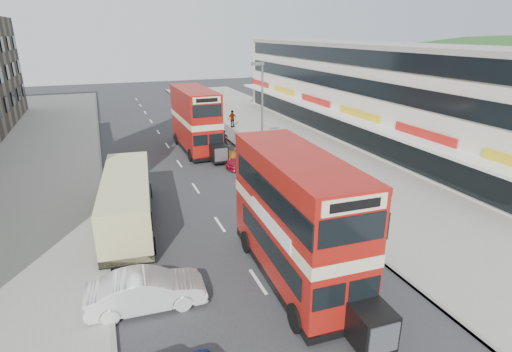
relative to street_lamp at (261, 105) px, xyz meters
name	(u,v)px	position (x,y,z in m)	size (l,w,h in m)	color
ground	(276,309)	(-6.52, -18.00, -4.78)	(160.00, 160.00, 0.00)	#28282B
road_surface	(179,164)	(-6.52, 2.00, -4.78)	(12.00, 90.00, 0.01)	#28282B
pavement_right	(308,149)	(5.48, 2.00, -4.71)	(12.00, 90.00, 0.15)	gray
pavement_left	(15,181)	(-18.52, 2.00, -4.71)	(12.00, 90.00, 0.15)	gray
kerb_left	(101,171)	(-12.62, 2.00, -4.71)	(0.20, 90.00, 0.16)	gray
kerb_right	(248,155)	(-0.42, 2.00, -4.71)	(0.20, 90.00, 0.16)	gray
commercial_row	(371,91)	(13.42, 4.00, -0.09)	(9.90, 46.20, 9.30)	beige
street_lamp	(261,105)	(0.00, 0.00, 0.00)	(1.00, 0.20, 8.12)	slate
bus_main	(296,218)	(-4.88, -16.23, -1.89)	(3.10, 10.09, 5.51)	black
bus_second	(196,120)	(-4.20, 5.43, -1.93)	(2.83, 9.86, 5.42)	black
coach	(127,199)	(-11.28, -8.06, -3.24)	(3.50, 10.08, 2.62)	black
car_left_front	(147,290)	(-11.24, -16.00, -4.03)	(1.60, 4.60, 1.51)	white
car_right_a	(253,159)	(-1.11, -1.08, -4.13)	(1.85, 4.54, 1.32)	maroon
car_right_b	(242,154)	(-1.33, 1.00, -4.22)	(1.87, 4.05, 1.12)	orange
pedestrian_near	(313,165)	(2.27, -4.83, -3.81)	(0.61, 0.41, 1.65)	gray
pedestrian_far	(232,119)	(1.57, 12.71, -3.67)	(1.13, 0.47, 1.92)	gray
cyclist	(224,147)	(-2.32, 2.95, -4.01)	(0.72, 1.94, 2.29)	gray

